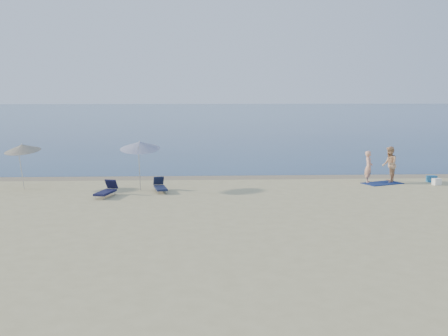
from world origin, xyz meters
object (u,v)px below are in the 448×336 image
at_px(blue_cooler, 432,179).
at_px(umbrella_near, 140,145).
at_px(person_left, 369,167).
at_px(person_right, 390,164).

height_order(blue_cooler, umbrella_near, umbrella_near).
bearing_deg(blue_cooler, person_left, 167.24).
height_order(person_left, person_right, person_right).
bearing_deg(umbrella_near, person_left, 11.25).
distance_m(person_left, blue_cooler, 3.49).
relative_size(person_left, umbrella_near, 0.66).
xyz_separation_m(person_right, umbrella_near, (-12.77, -1.57, 1.21)).
relative_size(blue_cooler, umbrella_near, 0.19).
height_order(person_right, blue_cooler, person_right).
bearing_deg(blue_cooler, umbrella_near, 171.11).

